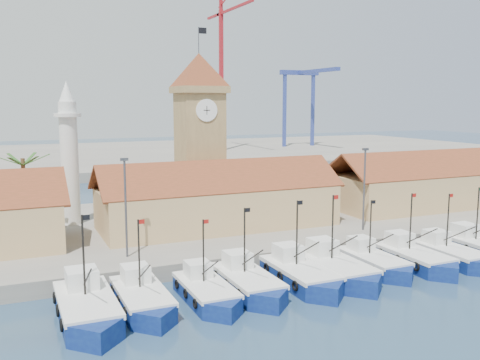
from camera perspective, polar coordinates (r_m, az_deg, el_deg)
name	(u,v)px	position (r m, az deg, el deg)	size (l,w,h in m)	color
ground	(309,297)	(44.02, 7.40, -12.26)	(400.00, 400.00, 0.00)	navy
quay	(206,225)	(64.66, -3.64, -4.84)	(140.00, 32.00, 1.50)	gray
terminal	(95,157)	(147.50, -15.18, 2.36)	(240.00, 80.00, 2.00)	gray
boat_0	(88,311)	(40.29, -15.95, -13.24)	(3.85, 10.54, 7.97)	navy
boat_1	(143,301)	(41.50, -10.32, -12.53)	(3.44, 9.42, 7.13)	navy
boat_2	(207,294)	(42.42, -3.50, -12.00)	(3.27, 8.95, 6.77)	navy
boat_3	(249,284)	(44.19, 0.96, -11.06)	(3.53, 9.66, 7.31)	navy
boat_4	(302,276)	(46.25, 6.60, -10.19)	(3.66, 10.02, 7.59)	navy
boat_5	(337,270)	(48.21, 10.36, -9.47)	(3.76, 10.29, 7.78)	navy
boat_6	(375,263)	(51.27, 14.19, -8.62)	(3.31, 9.07, 6.86)	navy
boat_7	(416,260)	(53.40, 18.22, -8.06)	(3.53, 9.68, 7.33)	navy
boat_8	(453,256)	(55.91, 21.74, -7.53)	(3.41, 9.34, 7.07)	navy
hall_center	(218,205)	(60.33, -2.36, -2.64)	(27.04, 10.13, 7.61)	tan
hall_right	(436,187)	(77.71, 20.20, -0.69)	(31.20, 10.13, 7.61)	tan
clock_tower	(200,131)	(64.96, -4.33, 5.21)	(5.80, 5.80, 22.70)	tan
minaret	(69,153)	(63.80, -17.75, 2.78)	(3.00, 3.00, 16.30)	silver
palm_tree	(24,188)	(61.91, -22.02, -0.84)	(5.60, 5.03, 8.39)	brown
lamp_posts	(252,193)	(52.83, 1.29, -1.44)	(80.70, 0.25, 9.03)	#3F3F44
crane_red_right	(223,60)	(150.37, -1.87, 12.71)	(1.00, 30.69, 45.56)	#A41920
gantry	(305,87)	(164.67, 6.92, 9.81)	(13.00, 22.00, 23.20)	#304194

